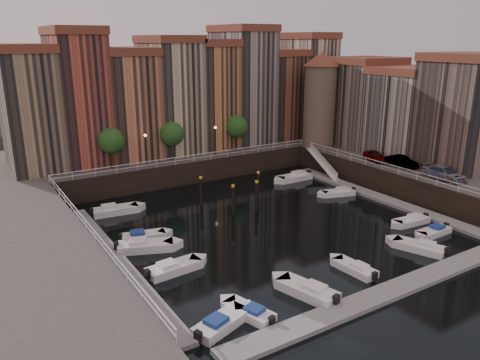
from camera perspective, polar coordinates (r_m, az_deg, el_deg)
ground at (r=49.57m, az=2.77°, el=-5.14°), size 200.00×200.00×0.00m
quay_far at (r=70.98m, az=-9.25°, el=2.74°), size 80.00×20.00×3.00m
quay_right at (r=67.21m, az=23.87°, el=0.69°), size 20.00×36.00×3.00m
dock_left at (r=42.25m, az=-15.05°, el=-9.55°), size 2.00×28.00×0.35m
dock_right at (r=59.10m, az=16.38°, el=-1.97°), size 2.00×28.00×0.35m
dock_near at (r=38.21m, az=17.82°, el=-12.79°), size 30.00×2.00×0.35m
mountains at (r=150.68m, az=-21.66°, el=11.66°), size 145.00×100.00×18.00m
far_terrace at (r=68.40m, az=-6.19°, el=10.39°), size 48.70×10.30×17.50m
right_terrace at (r=67.78m, az=19.91°, el=8.24°), size 9.30×24.30×14.00m
corner_tower at (r=70.28m, az=9.69°, el=9.80°), size 5.20×5.20×13.80m
promenade_trees at (r=62.37m, az=-7.77°, el=5.64°), size 21.20×3.20×5.20m
street_lamps at (r=61.75m, az=-7.07°, el=4.90°), size 10.36×0.36×4.18m
railings at (r=52.18m, az=-0.22°, el=0.42°), size 36.08×34.04×0.52m
gangway at (r=66.61m, az=10.03°, el=2.14°), size 2.78×8.32×3.73m
mooring_pilings at (r=53.23m, az=-0.33°, el=-1.66°), size 7.11×5.05×3.78m
boat_left_0 at (r=32.63m, az=-2.34°, el=-17.04°), size 4.76×3.00×1.07m
boat_left_1 at (r=39.68m, az=-8.18°, el=-10.59°), size 4.99×2.18×1.13m
boat_left_2 at (r=43.94m, az=-11.60°, el=-7.90°), size 5.35×3.61×1.21m
boat_left_3 at (r=46.24m, az=-11.82°, el=-6.72°), size 4.49×2.43×1.01m
boat_left_4 at (r=53.50m, az=-15.07°, el=-3.58°), size 5.29×2.41×1.19m
boat_right_0 at (r=50.19m, az=22.59°, el=-5.81°), size 4.16×1.58×0.95m
boat_right_1 at (r=52.14m, az=20.21°, el=-4.69°), size 4.38×1.88×0.99m
boat_right_3 at (r=58.98m, az=11.95°, el=-1.51°), size 4.43×2.67×0.99m
boat_right_4 at (r=64.29m, az=6.73°, el=0.35°), size 5.25×1.91×1.21m
boat_near_0 at (r=33.80m, az=1.18°, el=-15.79°), size 2.56×4.26×0.95m
boat_near_1 at (r=36.44m, az=8.31°, el=-13.22°), size 3.10×5.29×1.18m
boat_near_2 at (r=40.52m, az=13.86°, el=-10.41°), size 1.82×4.24×0.96m
boat_near_3 at (r=45.98m, az=21.13°, el=-7.64°), size 3.28×4.88×1.10m
car_a at (r=63.82m, az=16.11°, el=2.73°), size 2.80×4.42×1.40m
car_b at (r=61.92m, az=19.05°, el=2.06°), size 1.60×4.36×1.42m
car_c at (r=58.25m, az=23.62°, el=0.70°), size 2.23×5.23×1.50m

